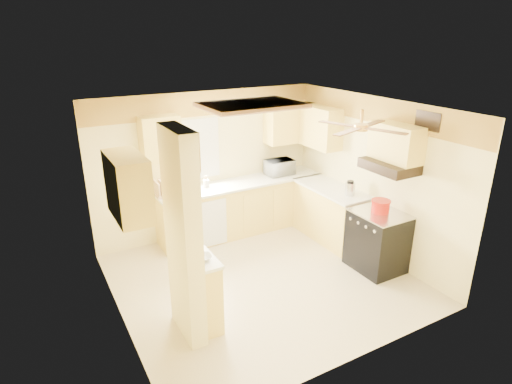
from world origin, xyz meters
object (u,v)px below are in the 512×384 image
stove (377,241)px  dutch_oven (381,206)px  microwave (280,167)px  kettle (350,188)px  bowl (203,258)px

stove → dutch_oven: (0.02, 0.03, 0.55)m
stove → microwave: size_ratio=1.83×
dutch_oven → kettle: bearing=87.5°
dutch_oven → kettle: size_ratio=1.16×
stove → microwave: 2.30m
microwave → kettle: bearing=106.5°
bowl → stove: bearing=0.6°
stove → kettle: bearing=86.3°
kettle → bowl: bearing=-165.0°
microwave → bowl: size_ratio=2.42×
microwave → kettle: (0.42, -1.45, -0.03)m
stove → bowl: bowl is taller
stove → bowl: bearing=-179.4°
bowl → dutch_oven: bearing=1.1°
kettle → microwave: bearing=106.0°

